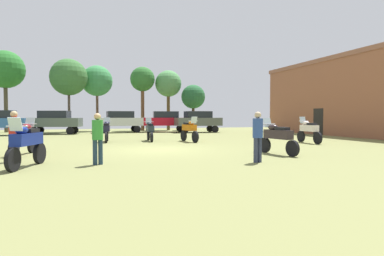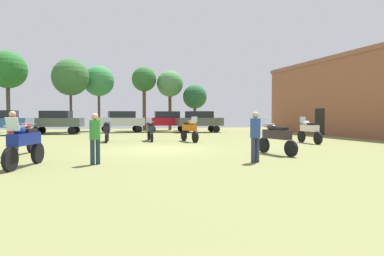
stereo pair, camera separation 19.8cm
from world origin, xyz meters
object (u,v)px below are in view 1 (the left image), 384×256
object	(u,v)px
motorcycle_3	(189,129)
motorcycle_4	(150,130)
motorcycle_5	(27,143)
motorcycle_2	(278,137)
person_2	(258,133)
tree_7	(69,77)
tree_2	(5,70)
tree_4	(193,97)
motorcycle_1	(309,130)
tree_8	(97,81)
car_2	(55,120)
car_3	(120,120)
person_3	(14,132)
tree_3	(142,80)
tree_5	(168,84)
motorcycle_7	(107,130)
brick_building	(367,96)
person_1	(98,135)
car_5	(166,120)
motorcycle_8	(24,137)
car_4	(198,120)

from	to	relation	value
motorcycle_3	motorcycle_4	bearing A→B (deg)	-39.69
motorcycle_4	motorcycle_5	world-z (taller)	motorcycle_5
motorcycle_2	motorcycle_5	world-z (taller)	motorcycle_5
person_2	tree_7	distance (m)	25.57
tree_2	tree_4	size ratio (longest dim) A/B	1.54
motorcycle_1	tree_8	xyz separation A→B (m)	(-11.19, 19.54, 4.43)
motorcycle_1	tree_4	distance (m)	18.89
car_2	car_3	distance (m)	5.68
motorcycle_1	tree_4	xyz separation A→B (m)	(-1.00, 18.64, 2.91)
motorcycle_1	person_3	distance (m)	14.79
motorcycle_2	tree_3	bearing A→B (deg)	85.04
motorcycle_2	tree_8	world-z (taller)	tree_8
tree_5	person_3	bearing A→B (deg)	-115.19
tree_3	tree_5	world-z (taller)	tree_3
motorcycle_3	motorcycle_7	bearing A→B (deg)	-25.16
brick_building	person_1	bearing A→B (deg)	-154.76
motorcycle_7	motorcycle_4	bearing A→B (deg)	4.19
car_3	person_3	size ratio (longest dim) A/B	2.56
motorcycle_7	tree_7	size ratio (longest dim) A/B	0.29
car_5	tree_5	size ratio (longest dim) A/B	0.68
car_3	car_5	distance (m)	4.32
person_2	tree_5	size ratio (longest dim) A/B	0.26
motorcycle_5	car_5	xyz separation A→B (m)	(8.86, 20.20, 0.43)
motorcycle_3	tree_8	world-z (taller)	tree_8
motorcycle_4	person_1	bearing A→B (deg)	-106.73
person_1	person_3	bearing A→B (deg)	-39.55
motorcycle_5	person_2	distance (m)	7.23
motorcycle_3	person_2	xyz separation A→B (m)	(-0.39, -9.06, 0.24)
brick_building	tree_8	distance (m)	25.15
motorcycle_8	person_3	world-z (taller)	person_3
motorcycle_1	motorcycle_8	world-z (taller)	motorcycle_1
motorcycle_2	tree_5	world-z (taller)	tree_5
motorcycle_4	motorcycle_8	world-z (taller)	motorcycle_8
brick_building	tree_7	world-z (taller)	tree_7
car_4	person_3	world-z (taller)	car_4
brick_building	tree_2	world-z (taller)	tree_2
tree_3	motorcycle_4	bearing A→B (deg)	-97.20
brick_building	tree_3	bearing A→B (deg)	137.23
motorcycle_8	tree_3	size ratio (longest dim) A/B	0.31
motorcycle_2	tree_4	size ratio (longest dim) A/B	0.45
motorcycle_4	tree_4	distance (m)	16.44
car_4	tree_7	bearing A→B (deg)	69.06
car_4	car_5	distance (m)	3.24
motorcycle_8	tree_3	bearing A→B (deg)	83.96
motorcycle_5	person_2	world-z (taller)	person_2
motorcycle_2	person_3	world-z (taller)	person_3
tree_3	tree_4	distance (m)	5.81
person_1	tree_2	world-z (taller)	tree_2
tree_3	tree_7	distance (m)	7.44
motorcycle_4	tree_7	size ratio (longest dim) A/B	0.31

